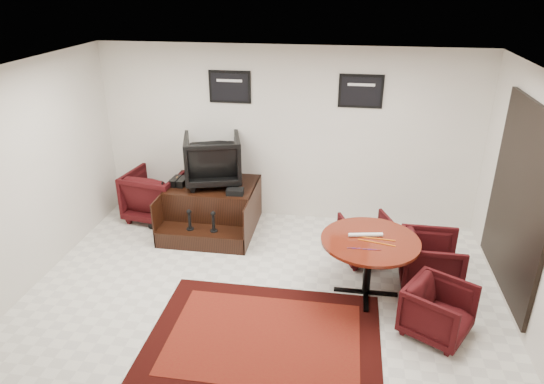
{
  "coord_description": "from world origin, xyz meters",
  "views": [
    {
      "loc": [
        0.91,
        -4.83,
        3.71
      ],
      "look_at": [
        0.01,
        0.9,
        1.13
      ],
      "focal_mm": 32.0,
      "sensor_mm": 36.0,
      "label": 1
    }
  ],
  "objects_px": {
    "armchair_side": "(157,192)",
    "meeting_table": "(370,246)",
    "shine_podium": "(213,208)",
    "table_chair_back": "(367,237)",
    "table_chair_window": "(432,258)",
    "shine_chair": "(213,157)",
    "table_chair_corner": "(439,308)"
  },
  "relations": [
    {
      "from": "shine_podium",
      "to": "meeting_table",
      "type": "distance_m",
      "value": 2.84
    },
    {
      "from": "shine_chair",
      "to": "table_chair_corner",
      "type": "height_order",
      "value": "shine_chair"
    },
    {
      "from": "armchair_side",
      "to": "table_chair_corner",
      "type": "bearing_deg",
      "value": 160.13
    },
    {
      "from": "shine_podium",
      "to": "table_chair_back",
      "type": "bearing_deg",
      "value": -14.26
    },
    {
      "from": "shine_podium",
      "to": "table_chair_back",
      "type": "xyz_separation_m",
      "value": [
        2.41,
        -0.61,
        0.02
      ]
    },
    {
      "from": "table_chair_corner",
      "to": "meeting_table",
      "type": "bearing_deg",
      "value": 80.24
    },
    {
      "from": "shine_podium",
      "to": "meeting_table",
      "type": "relative_size",
      "value": 1.18
    },
    {
      "from": "table_chair_window",
      "to": "shine_podium",
      "type": "bearing_deg",
      "value": 71.8
    },
    {
      "from": "armchair_side",
      "to": "shine_podium",
      "type": "bearing_deg",
      "value": 178.67
    },
    {
      "from": "table_chair_back",
      "to": "armchair_side",
      "type": "bearing_deg",
      "value": -33.39
    },
    {
      "from": "table_chair_window",
      "to": "meeting_table",
      "type": "bearing_deg",
      "value": 114.65
    },
    {
      "from": "shine_chair",
      "to": "table_chair_window",
      "type": "xyz_separation_m",
      "value": [
        3.22,
        -1.25,
        -0.76
      ]
    },
    {
      "from": "armchair_side",
      "to": "shine_chair",
      "type": "bearing_deg",
      "value": -173.2
    },
    {
      "from": "meeting_table",
      "to": "table_chair_corner",
      "type": "height_order",
      "value": "meeting_table"
    },
    {
      "from": "shine_chair",
      "to": "meeting_table",
      "type": "height_order",
      "value": "shine_chair"
    },
    {
      "from": "armchair_side",
      "to": "meeting_table",
      "type": "relative_size",
      "value": 0.76
    },
    {
      "from": "shine_podium",
      "to": "shine_chair",
      "type": "height_order",
      "value": "shine_chair"
    },
    {
      "from": "shine_podium",
      "to": "table_chair_window",
      "type": "xyz_separation_m",
      "value": [
        3.22,
        -1.1,
        0.05
      ]
    },
    {
      "from": "shine_chair",
      "to": "table_chair_window",
      "type": "relative_size",
      "value": 1.14
    },
    {
      "from": "shine_chair",
      "to": "armchair_side",
      "type": "xyz_separation_m",
      "value": [
        -1.0,
        0.04,
        -0.69
      ]
    },
    {
      "from": "table_chair_back",
      "to": "table_chair_window",
      "type": "distance_m",
      "value": 0.95
    },
    {
      "from": "meeting_table",
      "to": "table_chair_corner",
      "type": "distance_m",
      "value": 1.06
    },
    {
      "from": "meeting_table",
      "to": "shine_podium",
      "type": "bearing_deg",
      "value": 148.58
    },
    {
      "from": "shine_podium",
      "to": "meeting_table",
      "type": "bearing_deg",
      "value": -31.42
    },
    {
      "from": "shine_podium",
      "to": "table_chair_window",
      "type": "height_order",
      "value": "table_chair_window"
    },
    {
      "from": "shine_podium",
      "to": "armchair_side",
      "type": "height_order",
      "value": "armchair_side"
    },
    {
      "from": "shine_chair",
      "to": "table_chair_corner",
      "type": "xyz_separation_m",
      "value": [
        3.17,
        -2.26,
        -0.8
      ]
    },
    {
      "from": "armchair_side",
      "to": "meeting_table",
      "type": "height_order",
      "value": "armchair_side"
    },
    {
      "from": "meeting_table",
      "to": "table_chair_back",
      "type": "distance_m",
      "value": 0.92
    },
    {
      "from": "shine_chair",
      "to": "meeting_table",
      "type": "distance_m",
      "value": 2.93
    },
    {
      "from": "shine_podium",
      "to": "shine_chair",
      "type": "relative_size",
      "value": 1.63
    },
    {
      "from": "shine_chair",
      "to": "armchair_side",
      "type": "bearing_deg",
      "value": -18.35
    }
  ]
}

